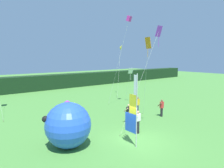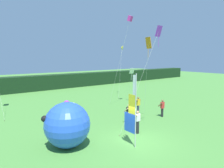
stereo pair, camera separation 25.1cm
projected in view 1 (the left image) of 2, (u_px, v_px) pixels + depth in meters
name	position (u px, v px, depth m)	size (l,w,h in m)	color
ground_plane	(137.00, 141.00, 13.23)	(120.00, 120.00, 0.00)	#478438
distant_treeline	(26.00, 84.00, 32.16)	(80.00, 2.40, 2.44)	black
banner_flag	(133.00, 112.00, 12.32)	(0.06, 1.03, 4.54)	#B7B7BC
person_near_banner	(128.00, 113.00, 16.72)	(0.55, 0.48, 1.62)	#2D334C
person_mid_field	(138.00, 105.00, 19.22)	(0.55, 0.48, 1.74)	#2D334C
person_far_left	(162.00, 107.00, 18.63)	(0.55, 0.48, 1.61)	black
person_far_right	(138.00, 121.00, 14.52)	(0.55, 0.48, 1.68)	black
inflatable_balloon	(68.00, 125.00, 12.22)	(2.82, 2.79, 2.79)	blue
folding_chair	(130.00, 123.00, 15.39)	(0.51, 0.51, 0.89)	#BCBCC1
kite_magenta_box_1	(129.00, 20.00, 21.34)	(1.43, 2.42, 9.85)	brown
kite_purple_diamond_2	(156.00, 38.00, 14.19)	(3.11, 1.03, 7.67)	brown
kite_white_diamond_3	(130.00, 72.00, 23.92)	(0.88, 1.82, 4.18)	brown
kite_orange_diamond_4	(148.00, 46.00, 16.89)	(1.38, 1.82, 7.13)	brown
kite_yellow_delta_5	(120.00, 48.00, 28.14)	(2.25, 1.95, 7.14)	brown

